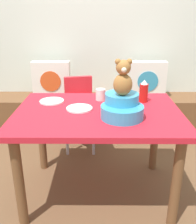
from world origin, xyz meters
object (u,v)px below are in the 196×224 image
ketchup_bottle (144,92)px  dinner_plate_near (79,108)px  pillow_floral_right (147,80)px  highchair (80,104)px  pillow_floral_left (52,80)px  coffee_mug (101,94)px  dining_table (98,124)px  teddy_bear (123,78)px  infant_seat_teal (122,107)px  dinner_plate_far (52,101)px  cell_phone (128,98)px

ketchup_bottle → dinner_plate_near: (-0.52, -0.18, -0.08)m
pillow_floral_right → highchair: size_ratio=0.56×
pillow_floral_left → highchair: bearing=-48.5°
pillow_floral_left → ketchup_bottle: bearing=-45.9°
ketchup_bottle → dinner_plate_near: bearing=-160.9°
dinner_plate_near → highchair: bearing=94.0°
coffee_mug → dinner_plate_near: coffee_mug is taller
pillow_floral_left → pillow_floral_right: (1.14, 0.00, 0.00)m
pillow_floral_right → dining_table: bearing=-116.0°
teddy_bear → ketchup_bottle: size_ratio=1.35×
infant_seat_teal → pillow_floral_right: bearing=72.6°
dining_table → ketchup_bottle: ketchup_bottle is taller
pillow_floral_left → coffee_mug: bearing=-57.6°
infant_seat_teal → dinner_plate_far: infant_seat_teal is taller
teddy_bear → dinner_plate_far: bearing=149.9°
pillow_floral_right → dining_table: size_ratio=0.35×
highchair → dinner_plate_far: bearing=-108.7°
infant_seat_teal → cell_phone: (0.09, 0.42, -0.07)m
teddy_bear → cell_phone: size_ratio=1.74×
pillow_floral_right → dinner_plate_near: size_ratio=2.20×
highchair → dinner_plate_far: size_ratio=3.95×
dining_table → coffee_mug: 0.30m
highchair → infant_seat_teal: bearing=-67.6°
pillow_floral_left → dinner_plate_far: bearing=-79.6°
highchair → cell_phone: 0.68m
coffee_mug → cell_phone: size_ratio=0.83×
dining_table → highchair: (-0.19, 0.76, -0.11)m
dining_table → ketchup_bottle: (0.37, 0.21, 0.19)m
teddy_bear → ketchup_bottle: 0.43m
highchair → coffee_mug: coffee_mug is taller
infant_seat_teal → dinner_plate_near: infant_seat_teal is taller
pillow_floral_left → dining_table: (0.56, -1.18, -0.05)m
coffee_mug → cell_phone: 0.24m
pillow_floral_right → cell_phone: bearing=-110.1°
infant_seat_teal → dinner_plate_far: 0.64m
teddy_bear → coffee_mug: size_ratio=2.08×
dinner_plate_near → cell_phone: (0.40, 0.27, -0.00)m
dining_table → dinner_plate_near: 0.18m
infant_seat_teal → teddy_bear: (0.00, -0.00, 0.21)m
dining_table → dinner_plate_near: bearing=166.9°
infant_seat_teal → dinner_plate_near: bearing=154.1°
infant_seat_teal → cell_phone: size_ratio=2.29×
pillow_floral_left → coffee_mug: (0.59, -0.92, 0.11)m
pillow_floral_left → dinner_plate_far: pillow_floral_left is taller
pillow_floral_right → infant_seat_teal: bearing=-107.4°
highchair → dinner_plate_near: highchair is taller
ketchup_bottle → infant_seat_teal: bearing=-121.7°
pillow_floral_left → highchair: size_ratio=0.56×
teddy_bear → ketchup_bottle: bearing=58.3°
pillow_floral_left → dining_table: bearing=-64.5°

